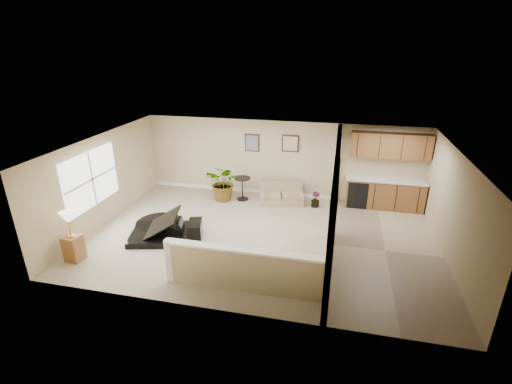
% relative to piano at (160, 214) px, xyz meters
% --- Properties ---
extents(floor, '(9.00, 9.00, 0.00)m').
position_rel_piano_xyz_m(floor, '(2.65, 0.44, -0.59)').
color(floor, tan).
rests_on(floor, ground).
extents(back_wall, '(9.00, 0.04, 2.50)m').
position_rel_piano_xyz_m(back_wall, '(2.65, 3.44, 0.66)').
color(back_wall, tan).
rests_on(back_wall, floor).
extents(front_wall, '(9.00, 0.04, 2.50)m').
position_rel_piano_xyz_m(front_wall, '(2.65, -2.56, 0.66)').
color(front_wall, tan).
rests_on(front_wall, floor).
extents(left_wall, '(0.04, 6.00, 2.50)m').
position_rel_piano_xyz_m(left_wall, '(-1.85, 0.44, 0.66)').
color(left_wall, tan).
rests_on(left_wall, floor).
extents(right_wall, '(0.04, 6.00, 2.50)m').
position_rel_piano_xyz_m(right_wall, '(7.15, 0.44, 0.66)').
color(right_wall, tan).
rests_on(right_wall, floor).
extents(ceiling, '(9.00, 6.00, 0.04)m').
position_rel_piano_xyz_m(ceiling, '(2.65, 0.44, 1.91)').
color(ceiling, silver).
rests_on(ceiling, back_wall).
extents(kitchen_vinyl, '(2.70, 6.00, 0.01)m').
position_rel_piano_xyz_m(kitchen_vinyl, '(5.80, 0.44, -0.59)').
color(kitchen_vinyl, tan).
rests_on(kitchen_vinyl, floor).
extents(interior_partition, '(0.18, 5.99, 2.50)m').
position_rel_piano_xyz_m(interior_partition, '(4.45, 0.69, 0.63)').
color(interior_partition, tan).
rests_on(interior_partition, floor).
extents(pony_half_wall, '(3.42, 0.22, 1.00)m').
position_rel_piano_xyz_m(pony_half_wall, '(2.73, -1.86, -0.07)').
color(pony_half_wall, tan).
rests_on(pony_half_wall, floor).
extents(left_window, '(0.05, 2.15, 1.45)m').
position_rel_piano_xyz_m(left_window, '(-1.83, -0.06, 0.86)').
color(left_window, white).
rests_on(left_window, left_wall).
extents(wall_art_left, '(0.48, 0.04, 0.58)m').
position_rel_piano_xyz_m(wall_art_left, '(1.70, 3.41, 1.16)').
color(wall_art_left, '#362713').
rests_on(wall_art_left, back_wall).
extents(wall_mirror, '(0.55, 0.04, 0.55)m').
position_rel_piano_xyz_m(wall_mirror, '(2.95, 3.41, 1.21)').
color(wall_mirror, '#362713').
rests_on(wall_mirror, back_wall).
extents(kitchen_cabinets, '(2.36, 0.65, 2.33)m').
position_rel_piano_xyz_m(kitchen_cabinets, '(5.84, 3.17, 0.28)').
color(kitchen_cabinets, brown).
rests_on(kitchen_cabinets, floor).
extents(piano, '(1.99, 2.00, 1.41)m').
position_rel_piano_xyz_m(piano, '(0.00, 0.00, 0.00)').
color(piano, black).
rests_on(piano, floor).
extents(piano_bench, '(0.51, 0.73, 0.44)m').
position_rel_piano_xyz_m(piano_bench, '(0.96, 0.05, -0.37)').
color(piano_bench, black).
rests_on(piano_bench, floor).
extents(loveseat, '(1.54, 1.06, 0.79)m').
position_rel_piano_xyz_m(loveseat, '(2.80, 2.86, -0.29)').
color(loveseat, tan).
rests_on(loveseat, floor).
extents(accent_table, '(0.52, 0.52, 0.76)m').
position_rel_piano_xyz_m(accent_table, '(1.53, 2.76, -0.10)').
color(accent_table, black).
rests_on(accent_table, floor).
extents(palm_plant, '(1.24, 1.13, 1.21)m').
position_rel_piano_xyz_m(palm_plant, '(0.97, 2.60, 0.00)').
color(palm_plant, black).
rests_on(palm_plant, floor).
extents(small_plant, '(0.35, 0.35, 0.48)m').
position_rel_piano_xyz_m(small_plant, '(3.89, 2.73, -0.38)').
color(small_plant, black).
rests_on(small_plant, floor).
extents(lamp_stand, '(0.39, 0.39, 1.24)m').
position_rel_piano_xyz_m(lamp_stand, '(-1.42, -1.61, -0.06)').
color(lamp_stand, brown).
rests_on(lamp_stand, floor).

